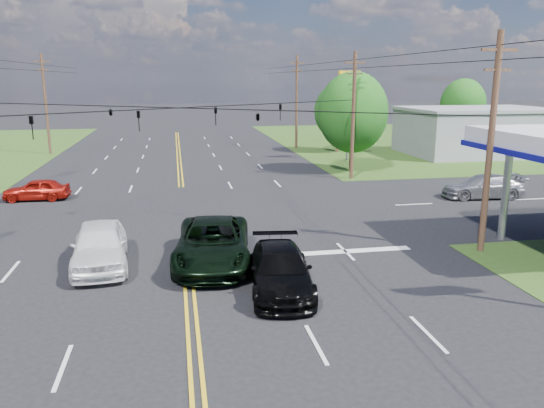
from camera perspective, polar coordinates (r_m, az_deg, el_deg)
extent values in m
plane|color=black|center=(30.54, -9.51, -1.16)|extent=(280.00, 280.00, 0.00)
cube|color=#304616|center=(71.39, 19.45, 6.51)|extent=(46.00, 48.00, 0.03)
cube|color=silver|center=(23.48, 3.22, -5.43)|extent=(10.00, 0.50, 0.02)
cube|color=gray|center=(58.36, 21.12, 7.19)|extent=(14.00, 10.00, 4.40)
cylinder|color=#A5A5AA|center=(27.37, 23.84, 1.19)|extent=(0.36, 0.36, 4.65)
cylinder|color=#472A1E|center=(24.67, 22.43, 5.83)|extent=(0.28, 0.28, 9.50)
cube|color=#472A1E|center=(24.54, 23.27, 15.00)|extent=(1.60, 0.12, 0.12)
cube|color=#472A1E|center=(24.51, 23.09, 13.13)|extent=(1.20, 0.10, 0.10)
cylinder|color=#472A1E|center=(40.92, 8.72, 9.26)|extent=(0.28, 0.28, 9.50)
cube|color=#472A1E|center=(40.84, 8.92, 14.80)|extent=(1.60, 0.12, 0.12)
cube|color=#472A1E|center=(40.82, 8.88, 13.68)|extent=(1.20, 0.10, 0.10)
cylinder|color=#472A1E|center=(59.04, -23.15, 9.81)|extent=(0.28, 0.28, 10.00)
cube|color=#472A1E|center=(59.01, -23.53, 13.87)|extent=(1.60, 0.12, 0.12)
cube|color=#472A1E|center=(58.99, -23.46, 13.10)|extent=(1.20, 0.10, 0.10)
cylinder|color=#472A1E|center=(59.16, 2.67, 10.85)|extent=(0.28, 0.28, 10.00)
cube|color=#472A1E|center=(59.13, 2.71, 14.92)|extent=(1.60, 0.12, 0.12)
cube|color=#472A1E|center=(59.12, 2.70, 14.14)|extent=(1.20, 0.10, 0.10)
imported|color=black|center=(25.94, -24.41, 7.47)|extent=(0.17, 0.21, 1.05)
imported|color=black|center=(28.29, -14.14, 8.64)|extent=(0.17, 0.21, 1.05)
imported|color=black|center=(31.20, -6.08, 9.36)|extent=(0.17, 0.21, 1.05)
imported|color=black|center=(34.83, 0.90, 9.84)|extent=(0.17, 0.21, 1.05)
imported|color=black|center=(32.55, -16.96, 9.52)|extent=(1.24, 0.26, 0.50)
imported|color=black|center=(27.28, -1.54, 9.45)|extent=(1.24, 0.26, 0.50)
cylinder|color=black|center=(30.66, 15.91, 15.38)|extent=(0.04, 100.00, 0.04)
cylinder|color=black|center=(30.64, 15.84, 14.26)|extent=(0.04, 100.00, 0.04)
cylinder|color=#472A1E|center=(44.38, 8.55, 5.55)|extent=(0.36, 0.36, 3.30)
ellipsoid|color=#164612|center=(44.06, 8.70, 9.71)|extent=(5.70, 5.70, 6.60)
cylinder|color=#472A1E|center=(56.50, 7.03, 7.02)|extent=(0.36, 0.36, 2.86)
ellipsoid|color=#164612|center=(56.26, 7.11, 9.85)|extent=(4.94, 4.94, 5.72)
cylinder|color=#472A1E|center=(69.02, 19.64, 7.57)|extent=(0.36, 0.36, 3.08)
ellipsoid|color=#164612|center=(68.82, 19.84, 10.06)|extent=(5.32, 5.32, 6.16)
imported|color=black|center=(22.16, -6.41, -4.19)|extent=(3.71, 6.80, 1.81)
imported|color=black|center=(19.38, 0.90, -7.11)|extent=(2.74, 5.54, 1.55)
imported|color=white|center=(22.82, -18.04, -4.23)|extent=(2.61, 5.53, 1.83)
imported|color=#9E130B|center=(36.83, -24.00, 1.43)|extent=(4.06, 1.75, 1.37)
imported|color=#9C9BA0|center=(36.90, 21.73, 1.77)|extent=(5.38, 2.59, 1.51)
cylinder|color=#A5A5AA|center=(50.30, 8.19, 9.32)|extent=(0.20, 0.20, 8.29)
cube|color=gold|center=(50.18, 8.32, 13.36)|extent=(2.26, 0.89, 1.14)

